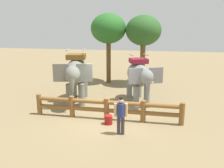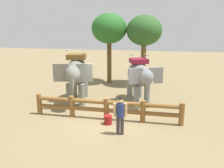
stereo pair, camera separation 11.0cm
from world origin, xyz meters
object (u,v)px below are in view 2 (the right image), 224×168
at_px(tree_far_left, 109,29).
at_px(tourist_woman_in_black, 120,113).
at_px(log_fence, 106,107).
at_px(elephant_center, 139,76).
at_px(tree_back_center, 144,31).
at_px(feed_bucket, 108,120).
at_px(elephant_near_left, 77,73).

bearing_deg(tree_far_left, tourist_woman_in_black, -75.36).
height_order(log_fence, tourist_woman_in_black, tourist_woman_in_black).
relative_size(elephant_center, tree_back_center, 0.65).
relative_size(tree_back_center, feed_bucket, 12.24).
bearing_deg(tourist_woman_in_black, log_fence, 121.74).
bearing_deg(log_fence, elephant_center, 65.84).
bearing_deg(feed_bucket, tourist_woman_in_black, -52.66).
relative_size(log_fence, elephant_center, 2.17).
relative_size(elephant_near_left, tourist_woman_in_black, 2.28).
distance_m(tree_far_left, feed_bucket, 8.89).
bearing_deg(tree_far_left, tree_back_center, -4.29).
bearing_deg(feed_bucket, tree_back_center, 82.54).
height_order(log_fence, elephant_center, elephant_center).
distance_m(tourist_woman_in_black, tree_far_left, 9.60).
height_order(log_fence, feed_bucket, log_fence).
height_order(tree_back_center, feed_bucket, tree_back_center).
height_order(elephant_center, feed_bucket, elephant_center).
height_order(tourist_woman_in_black, feed_bucket, tourist_woman_in_black).
distance_m(elephant_near_left, tourist_woman_in_black, 4.92).
bearing_deg(tourist_woman_in_black, feed_bucket, 127.34).
relative_size(elephant_near_left, tree_far_left, 0.70).
distance_m(log_fence, feed_bucket, 0.70).
relative_size(tourist_woman_in_black, feed_bucket, 3.85).
xyz_separation_m(elephant_near_left, elephant_center, (3.53, 0.64, -0.15)).
bearing_deg(feed_bucket, elephant_center, 72.28).
height_order(tourist_woman_in_black, tree_far_left, tree_far_left).
distance_m(tree_back_center, feed_bucket, 8.57).
xyz_separation_m(elephant_center, tree_back_center, (-0.09, 4.24, 2.35)).
distance_m(log_fence, elephant_near_left, 3.36).
bearing_deg(log_fence, tree_back_center, 80.41).
bearing_deg(tree_far_left, feed_bucket, -78.57).
xyz_separation_m(elephant_near_left, feed_bucket, (2.43, -2.78, -1.51)).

